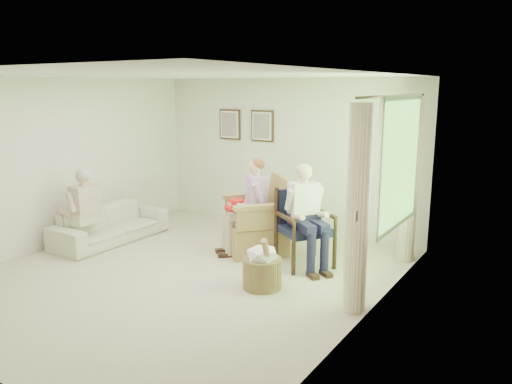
# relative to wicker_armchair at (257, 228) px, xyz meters

# --- Properties ---
(floor) EXTENTS (5.50, 5.50, 0.00)m
(floor) POSITION_rel_wicker_armchair_xyz_m (-0.31, -1.36, -0.36)
(floor) COLOR beige
(floor) RESTS_ON ground
(back_wall) EXTENTS (5.00, 0.04, 2.60)m
(back_wall) POSITION_rel_wicker_armchair_xyz_m (-0.31, 1.39, 0.94)
(back_wall) COLOR silver
(back_wall) RESTS_ON ground
(left_wall) EXTENTS (0.04, 5.50, 2.60)m
(left_wall) POSITION_rel_wicker_armchair_xyz_m (-2.81, -1.36, 0.94)
(left_wall) COLOR silver
(left_wall) RESTS_ON ground
(right_wall) EXTENTS (0.04, 5.50, 2.60)m
(right_wall) POSITION_rel_wicker_armchair_xyz_m (2.19, -1.36, 0.94)
(right_wall) COLOR silver
(right_wall) RESTS_ON ground
(ceiling) EXTENTS (5.00, 5.50, 0.02)m
(ceiling) POSITION_rel_wicker_armchair_xyz_m (-0.31, -1.36, 2.24)
(ceiling) COLOR white
(ceiling) RESTS_ON back_wall
(window) EXTENTS (0.13, 2.50, 1.63)m
(window) POSITION_rel_wicker_armchair_xyz_m (2.16, -0.16, 1.22)
(window) COLOR #2D6B23
(window) RESTS_ON right_wall
(curtain_left) EXTENTS (0.34, 0.34, 2.30)m
(curtain_left) POSITION_rel_wicker_armchair_xyz_m (2.02, -1.14, 0.79)
(curtain_left) COLOR #FDEFC6
(curtain_left) RESTS_ON ground
(curtain_right) EXTENTS (0.34, 0.34, 2.30)m
(curtain_right) POSITION_rel_wicker_armchair_xyz_m (2.02, 0.82, 0.79)
(curtain_right) COLOR #FDEFC6
(curtain_right) RESTS_ON ground
(framed_print_left) EXTENTS (0.45, 0.05, 0.55)m
(framed_print_left) POSITION_rel_wicker_armchair_xyz_m (-1.46, 1.35, 1.42)
(framed_print_left) COLOR #382114
(framed_print_left) RESTS_ON back_wall
(framed_print_right) EXTENTS (0.45, 0.05, 0.55)m
(framed_print_right) POSITION_rel_wicker_armchair_xyz_m (-0.76, 1.35, 1.42)
(framed_print_right) COLOR #382114
(framed_print_right) RESTS_ON back_wall
(wicker_armchair) EXTENTS (0.90, 0.89, 1.14)m
(wicker_armchair) POSITION_rel_wicker_armchair_xyz_m (0.00, 0.00, 0.00)
(wicker_armchair) COLOR tan
(wicker_armchair) RESTS_ON ground
(wood_armchair) EXTENTS (0.68, 0.64, 1.05)m
(wood_armchair) POSITION_rel_wicker_armchair_xyz_m (0.90, -0.08, 0.21)
(wood_armchair) COLOR black
(wood_armchair) RESTS_ON ground
(sofa) EXTENTS (1.92, 0.75, 0.56)m
(sofa) POSITION_rel_wicker_armchair_xyz_m (-2.26, -0.87, -0.08)
(sofa) COLOR beige
(sofa) RESTS_ON ground
(person_wicker) EXTENTS (0.40, 0.63, 1.40)m
(person_wicker) POSITION_rel_wicker_armchair_xyz_m (0.00, -0.15, 0.47)
(person_wicker) COLOR #BDAF98
(person_wicker) RESTS_ON ground
(person_dark) EXTENTS (0.40, 0.63, 1.41)m
(person_dark) POSITION_rel_wicker_armchair_xyz_m (0.90, -0.25, 0.47)
(person_dark) COLOR #1B1937
(person_dark) RESTS_ON ground
(person_sofa) EXTENTS (0.42, 0.62, 1.24)m
(person_sofa) POSITION_rel_wicker_armchair_xyz_m (-2.26, -1.41, 0.33)
(person_sofa) COLOR beige
(person_sofa) RESTS_ON ground
(red_hat) EXTENTS (0.37, 0.37, 0.14)m
(red_hat) POSITION_rel_wicker_armchair_xyz_m (-0.17, -0.28, 0.38)
(red_hat) COLOR red
(red_hat) RESTS_ON person_wicker
(hatbox) EXTENTS (0.54, 0.54, 0.72)m
(hatbox) POSITION_rel_wicker_armchair_xyz_m (0.83, -1.18, -0.08)
(hatbox) COLOR #9F8356
(hatbox) RESTS_ON ground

